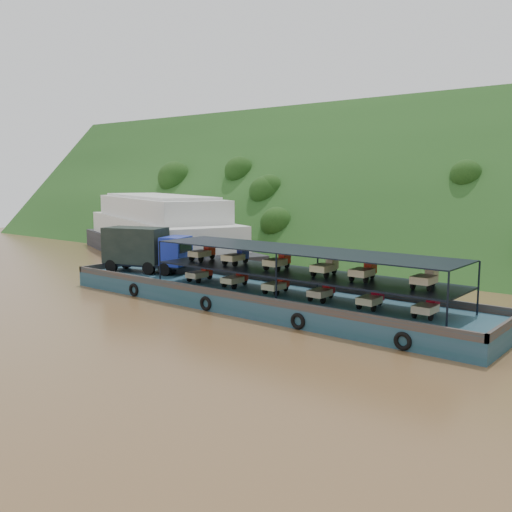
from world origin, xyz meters
The scene contains 4 objects.
ground centered at (0.00, 0.00, 0.00)m, with size 160.00×160.00×0.00m, color brown.
hillside centered at (0.00, 36.00, 0.00)m, with size 140.00×28.00×28.00m, color #1A3B15.
cargo_barge centered at (-0.97, -0.08, 1.29)m, with size 35.00×7.18×5.11m.
passenger_ferry centered at (-24.38, 12.35, 3.23)m, with size 37.54×22.82×7.46m.
Camera 1 is at (26.65, -32.24, 9.42)m, focal length 40.00 mm.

